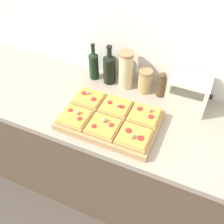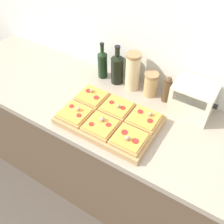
{
  "view_description": "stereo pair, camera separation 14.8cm",
  "coord_description": "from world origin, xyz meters",
  "px_view_note": "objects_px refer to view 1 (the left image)",
  "views": [
    {
      "loc": [
        0.36,
        -0.72,
        1.99
      ],
      "look_at": [
        -0.06,
        0.24,
        0.95
      ],
      "focal_mm": 42.0,
      "sensor_mm": 36.0,
      "label": 1
    },
    {
      "loc": [
        0.49,
        -0.66,
        1.99
      ],
      "look_at": [
        -0.06,
        0.24,
        0.95
      ],
      "focal_mm": 42.0,
      "sensor_mm": 36.0,
      "label": 2
    }
  ],
  "objects_px": {
    "olive_oil_bottle": "(94,65)",
    "grain_jar_tall": "(126,70)",
    "cutting_board": "(110,120)",
    "pepper_mill": "(162,85)",
    "grain_jar_short": "(145,81)",
    "wine_bottle": "(109,68)",
    "toaster_oven": "(188,92)"
  },
  "relations": [
    {
      "from": "cutting_board",
      "to": "grain_jar_short",
      "type": "height_order",
      "value": "grain_jar_short"
    },
    {
      "from": "grain_jar_tall",
      "to": "pepper_mill",
      "type": "xyz_separation_m",
      "value": [
        0.24,
        -0.0,
        -0.04
      ]
    },
    {
      "from": "toaster_oven",
      "to": "cutting_board",
      "type": "bearing_deg",
      "value": -138.04
    },
    {
      "from": "pepper_mill",
      "to": "toaster_oven",
      "type": "bearing_deg",
      "value": -8.82
    },
    {
      "from": "grain_jar_short",
      "to": "wine_bottle",
      "type": "bearing_deg",
      "value": 180.0
    },
    {
      "from": "grain_jar_short",
      "to": "pepper_mill",
      "type": "xyz_separation_m",
      "value": [
        0.11,
        0.0,
        0.01
      ]
    },
    {
      "from": "wine_bottle",
      "to": "pepper_mill",
      "type": "height_order",
      "value": "wine_bottle"
    },
    {
      "from": "cutting_board",
      "to": "toaster_oven",
      "type": "relative_size",
      "value": 2.14
    },
    {
      "from": "grain_jar_short",
      "to": "grain_jar_tall",
      "type": "bearing_deg",
      "value": 180.0
    },
    {
      "from": "grain_jar_tall",
      "to": "cutting_board",
      "type": "bearing_deg",
      "value": -82.65
    },
    {
      "from": "grain_jar_tall",
      "to": "olive_oil_bottle",
      "type": "bearing_deg",
      "value": -180.0
    },
    {
      "from": "wine_bottle",
      "to": "toaster_oven",
      "type": "distance_m",
      "value": 0.52
    },
    {
      "from": "wine_bottle",
      "to": "grain_jar_short",
      "type": "height_order",
      "value": "wine_bottle"
    },
    {
      "from": "olive_oil_bottle",
      "to": "wine_bottle",
      "type": "distance_m",
      "value": 0.11
    },
    {
      "from": "cutting_board",
      "to": "pepper_mill",
      "type": "bearing_deg",
      "value": 60.98
    },
    {
      "from": "olive_oil_bottle",
      "to": "wine_bottle",
      "type": "height_order",
      "value": "wine_bottle"
    },
    {
      "from": "grain_jar_tall",
      "to": "pepper_mill",
      "type": "relative_size",
      "value": 1.44
    },
    {
      "from": "pepper_mill",
      "to": "grain_jar_short",
      "type": "bearing_deg",
      "value": 180.0
    },
    {
      "from": "olive_oil_bottle",
      "to": "grain_jar_short",
      "type": "xyz_separation_m",
      "value": [
        0.36,
        0.0,
        -0.02
      ]
    },
    {
      "from": "grain_jar_short",
      "to": "olive_oil_bottle",
      "type": "bearing_deg",
      "value": 180.0
    },
    {
      "from": "olive_oil_bottle",
      "to": "toaster_oven",
      "type": "relative_size",
      "value": 1.0
    },
    {
      "from": "cutting_board",
      "to": "grain_jar_tall",
      "type": "bearing_deg",
      "value": 97.35
    },
    {
      "from": "wine_bottle",
      "to": "grain_jar_short",
      "type": "bearing_deg",
      "value": 0.0
    },
    {
      "from": "pepper_mill",
      "to": "cutting_board",
      "type": "bearing_deg",
      "value": -119.02
    },
    {
      "from": "olive_oil_bottle",
      "to": "grain_jar_tall",
      "type": "relative_size",
      "value": 1.01
    },
    {
      "from": "cutting_board",
      "to": "olive_oil_bottle",
      "type": "height_order",
      "value": "olive_oil_bottle"
    },
    {
      "from": "cutting_board",
      "to": "pepper_mill",
      "type": "relative_size",
      "value": 3.11
    },
    {
      "from": "olive_oil_bottle",
      "to": "pepper_mill",
      "type": "relative_size",
      "value": 1.45
    },
    {
      "from": "grain_jar_tall",
      "to": "pepper_mill",
      "type": "bearing_deg",
      "value": -0.0
    },
    {
      "from": "cutting_board",
      "to": "grain_jar_tall",
      "type": "height_order",
      "value": "grain_jar_tall"
    },
    {
      "from": "wine_bottle",
      "to": "grain_jar_tall",
      "type": "relative_size",
      "value": 1.06
    },
    {
      "from": "toaster_oven",
      "to": "pepper_mill",
      "type": "bearing_deg",
      "value": 171.18
    }
  ]
}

